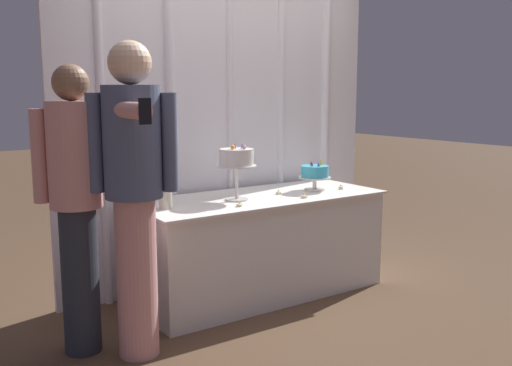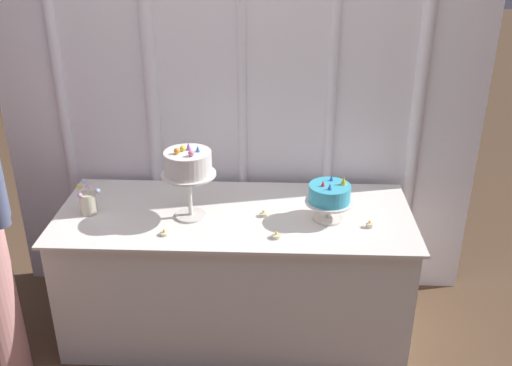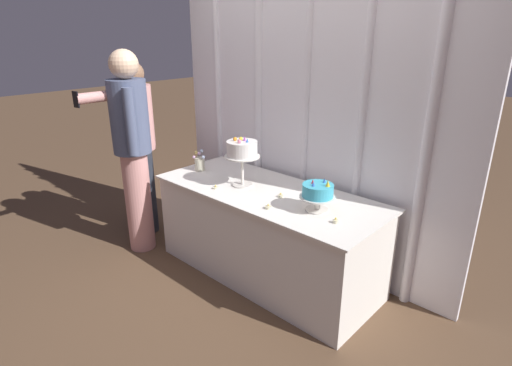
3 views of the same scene
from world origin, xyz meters
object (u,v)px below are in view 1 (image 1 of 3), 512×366
Objects in this scene: cake_table at (259,245)px; tealight_far_left at (239,205)px; cake_display_nearright at (315,173)px; tealight_near_left at (278,193)px; tealight_far_right at (341,188)px; guest_girl_blue_dress at (77,195)px; flower_vase at (166,198)px; guest_man_dark_suit at (134,185)px; tealight_near_right at (304,197)px; cake_display_nearleft at (236,160)px.

tealight_far_left reaches higher than cake_table.
tealight_near_left is at bearing 177.22° from cake_display_nearright.
tealight_near_left is (0.48, 0.21, 0.00)m from tealight_far_left.
guest_girl_blue_dress is at bearing -177.01° from tealight_far_right.
flower_vase is (-0.76, -0.03, 0.43)m from cake_table.
tealight_far_right is (1.44, -0.09, -0.06)m from flower_vase.
tealight_far_right is at bearing 6.64° from tealight_far_left.
tealight_near_left reaches higher than cake_table.
tealight_far_right is at bearing -3.52° from flower_vase.
cake_table is at bearing 174.85° from cake_display_nearright.
guest_man_dark_suit reaches higher than guest_girl_blue_dress.
tealight_near_left and tealight_near_right have the same top height.
guest_girl_blue_dress reaches higher than flower_vase.
cake_table is 47.14× the size of tealight_near_left.
tealight_near_right is (0.07, -0.22, -0.00)m from tealight_near_left.
tealight_near_left reaches higher than tealight_far_left.
flower_vase is 4.48× the size of tealight_near_left.
guest_man_dark_suit reaches higher than tealight_near_left.
guest_man_dark_suit is at bearing -40.26° from guest_girl_blue_dress.
cake_display_nearleft is at bearing 155.96° from tealight_near_right.
tealight_near_right is (0.97, -0.21, -0.06)m from flower_vase.
tealight_far_left is 0.54m from tealight_near_right.
tealight_near_right reaches higher than cake_table.
cake_display_nearright is 6.34× the size of tealight_far_right.
tealight_near_right is at bearing -12.14° from flower_vase.
tealight_near_left is at bearing 2.77° from cake_display_nearleft.
guest_man_dark_suit reaches higher than tealight_far_left.
guest_man_dark_suit is (-1.35, -0.20, 0.23)m from tealight_near_right.
guest_girl_blue_dress is at bearing 179.49° from tealight_far_left.
cake_table is 48.14× the size of tealight_far_right.
tealight_far_left is (0.43, -0.21, -0.06)m from flower_vase.
flower_vase is 4.57× the size of tealight_far_right.
guest_man_dark_suit is at bearing -171.69° from tealight_near_right.
tealight_near_left is 1.02× the size of tealight_far_right.
cake_table is 0.55m from tealight_far_left.
tealight_far_right is (0.53, -0.09, 0.00)m from tealight_near_left.
cake_display_nearright is at bearing -0.49° from flower_vase.
guest_girl_blue_dress reaches higher than tealight_near_left.
tealight_near_right is 1.61m from guest_girl_blue_dress.
cake_display_nearleft is 10.28× the size of tealight_far_right.
guest_girl_blue_dress reaches higher than tealight_near_right.
cake_table is 4.68× the size of cake_display_nearleft.
flower_vase is at bearing 178.65° from cake_display_nearleft.
tealight_near_right is at bearing -142.93° from cake_display_nearright.
tealight_near_left is 0.02× the size of guest_man_dark_suit.
guest_man_dark_suit is at bearing -132.79° from flower_vase.
cake_display_nearright is 1.87m from guest_girl_blue_dress.
guest_man_dark_suit is at bearing -156.55° from cake_display_nearleft.
tealight_far_left is 0.87m from guest_man_dark_suit.
tealight_far_right is (0.68, -0.12, 0.38)m from cake_table.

